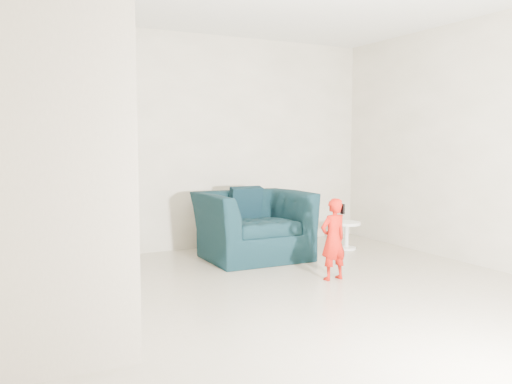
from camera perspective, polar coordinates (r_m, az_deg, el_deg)
floor at (r=4.57m, az=5.26°, el=-12.03°), size 5.50×5.50×0.00m
back_wall at (r=6.85m, az=-7.04°, el=5.19°), size 5.00×0.00×5.00m
armchair at (r=6.33m, az=-0.31°, el=-3.51°), size 1.21×1.06×0.78m
toddler at (r=5.39m, az=8.14°, el=-4.94°), size 0.31×0.22×0.81m
side_table at (r=6.97m, az=9.51°, el=-4.06°), size 0.35×0.35×0.35m
staircase at (r=4.27m, az=-22.33°, el=-0.63°), size 1.02×3.03×3.62m
cushion at (r=6.55m, az=-1.13°, el=-1.11°), size 0.40×0.19×0.40m
throw at (r=6.16m, az=-4.86°, el=-2.84°), size 0.05×0.49×0.55m
phone at (r=5.36m, az=9.10°, el=-1.77°), size 0.02×0.05×0.10m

